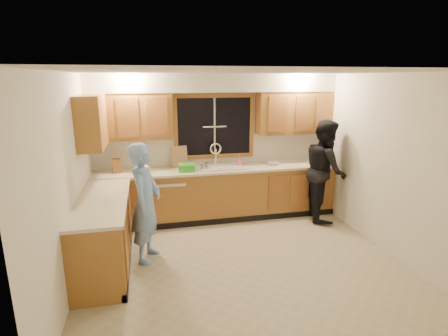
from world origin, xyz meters
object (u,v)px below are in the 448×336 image
Objects in this scene: sink at (218,171)px; knife_block at (116,166)px; dish_crate at (187,168)px; soap_bottle at (239,161)px; dishwasher at (170,199)px; stove at (99,253)px; bowl at (273,163)px; woman at (325,170)px; man at (146,203)px.

knife_block is at bearing 178.41° from sink.
dish_crate is (-0.56, -0.11, 0.12)m from sink.
sink reaches higher than soap_bottle.
knife_block is (-0.84, 0.06, 0.63)m from dishwasher.
knife_block is (0.11, 1.87, 0.59)m from stove.
soap_bottle reaches higher than dish_crate.
bowl reaches higher than stove.
sink is 1.86m from woman.
knife_block is at bearing 97.37° from woman.
dishwasher is at bearing 96.31° from woman.
man is 6.08× the size of dish_crate.
bowl is at bearing -44.15° from man.
stove is 0.51× the size of woman.
dishwasher is (-0.85, -0.01, -0.45)m from sink.
dish_crate is (-2.37, 0.31, 0.10)m from woman.
stove is 0.55× the size of man.
stove is 5.04× the size of soap_bottle.
bowl is at bearing -13.28° from knife_block.
soap_bottle is (0.95, 0.16, 0.03)m from dish_crate.
sink is 1.02m from bowl.
knife_block is at bearing -179.80° from soap_bottle.
woman is 6.59× the size of dish_crate.
dishwasher is at bearing -179.01° from sink.
stove is (-1.80, -1.82, -0.41)m from sink.
dish_crate reaches higher than bowl.
stove is at bearing -125.94° from dish_crate.
dish_crate is at bearing -14.08° from man.
man reaches higher than soap_bottle.
woman is 9.01× the size of bowl.
dishwasher is 1.05m from knife_block.
woman reaches higher than soap_bottle.
woman is at bearing -7.50° from dish_crate.
sink is at bearing 45.39° from stove.
stove is at bearing 126.22° from woman.
woman is at bearing -57.73° from man.
man is at bearing -82.79° from knife_block.
man reaches higher than bowl.
knife_block is (-3.50, 0.47, 0.16)m from woman.
soap_bottle is 0.62m from bowl.
man reaches higher than sink.
woman is at bearing 21.27° from stove.
man is at bearing -135.31° from sink.
stove is at bearing -147.15° from bowl.
bowl is at bearing 0.24° from dishwasher.
knife_block is 1.15m from dish_crate.
sink is at bearing 91.92° from woman.
man is (-0.39, -1.21, 0.40)m from dishwasher.
dishwasher is 2.73m from woman.
dish_crate is 1.50× the size of soap_bottle.
man is 3.16m from woman.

